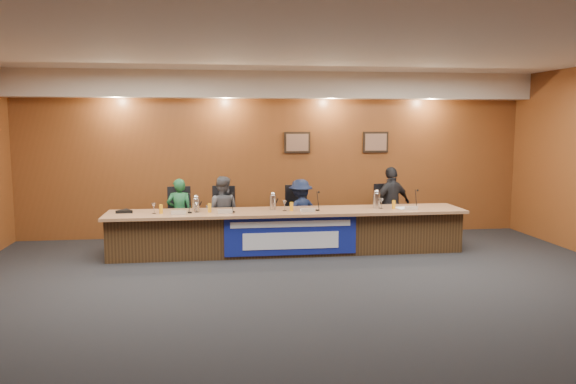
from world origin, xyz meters
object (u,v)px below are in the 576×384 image
(carafe_right, at_px, (376,201))
(speakerphone, at_px, (125,211))
(banner, at_px, (291,236))
(office_chair_b, at_px, (222,219))
(dais_body, at_px, (288,233))
(carafe_mid, at_px, (273,202))
(office_chair_a, at_px, (180,220))
(panelist_b, at_px, (222,211))
(panelist_c, at_px, (300,212))
(office_chair_d, at_px, (390,216))
(carafe_left, at_px, (196,205))
(panelist_d, at_px, (392,204))
(panelist_a, at_px, (180,213))
(office_chair_c, at_px, (300,218))

(carafe_right, bearing_deg, speakerphone, 179.20)
(banner, bearing_deg, office_chair_b, 133.63)
(carafe_right, bearing_deg, dais_body, 179.70)
(carafe_mid, bearing_deg, office_chair_a, 156.87)
(banner, relative_size, speakerphone, 6.88)
(panelist_b, relative_size, office_chair_a, 2.68)
(speakerphone, bearing_deg, panelist_c, 11.09)
(carafe_mid, bearing_deg, office_chair_d, 16.68)
(office_chair_a, relative_size, carafe_left, 2.22)
(panelist_d, height_order, carafe_mid, panelist_d)
(dais_body, bearing_deg, panelist_d, 17.53)
(carafe_mid, bearing_deg, dais_body, -13.23)
(office_chair_b, height_order, carafe_right, carafe_right)
(office_chair_a, distance_m, office_chair_b, 0.76)
(speakerphone, bearing_deg, panelist_b, 20.31)
(office_chair_b, bearing_deg, panelist_b, -79.71)
(panelist_d, distance_m, office_chair_b, 3.18)
(office_chair_b, bearing_deg, office_chair_a, -169.71)
(panelist_b, height_order, office_chair_b, panelist_b)
(office_chair_a, relative_size, office_chair_b, 1.00)
(panelist_b, height_order, office_chair_a, panelist_b)
(banner, relative_size, carafe_left, 10.15)
(panelist_d, xyz_separation_m, carafe_mid, (-2.31, -0.59, 0.17))
(banner, relative_size, panelist_b, 1.71)
(office_chair_a, bearing_deg, panelist_d, -7.15)
(office_chair_d, relative_size, carafe_right, 1.84)
(panelist_a, bearing_deg, dais_body, 162.08)
(panelist_d, bearing_deg, office_chair_c, -25.72)
(dais_body, bearing_deg, carafe_left, 178.59)
(panelist_a, relative_size, speakerphone, 3.92)
(office_chair_c, bearing_deg, carafe_right, -41.19)
(banner, xyz_separation_m, office_chair_b, (-1.11, 1.17, 0.10))
(speakerphone, bearing_deg, panelist_d, 7.12)
(panelist_b, xyz_separation_m, office_chair_d, (3.17, 0.10, -0.16))
(office_chair_b, xyz_separation_m, carafe_left, (-0.45, -0.71, 0.38))
(dais_body, height_order, office_chair_d, dais_body)
(panelist_d, xyz_separation_m, office_chair_d, (0.00, 0.10, -0.23))
(panelist_b, xyz_separation_m, carafe_left, (-0.45, -0.61, 0.22))
(panelist_c, xyz_separation_m, office_chair_d, (1.74, 0.10, -0.12))
(panelist_c, height_order, office_chair_c, panelist_c)
(panelist_b, bearing_deg, office_chair_d, -161.73)
(dais_body, bearing_deg, speakerphone, 178.90)
(panelist_b, relative_size, office_chair_d, 2.68)
(dais_body, xyz_separation_m, office_chair_a, (-1.87, 0.75, 0.13))
(office_chair_c, bearing_deg, panelist_b, 174.18)
(dais_body, relative_size, panelist_a, 4.78)
(panelist_c, bearing_deg, panelist_b, -21.37)
(panelist_a, xyz_separation_m, panelist_d, (3.93, 0.00, 0.08))
(panelist_a, xyz_separation_m, panelist_c, (2.20, 0.00, -0.02))
(office_chair_b, relative_size, speakerphone, 1.50)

